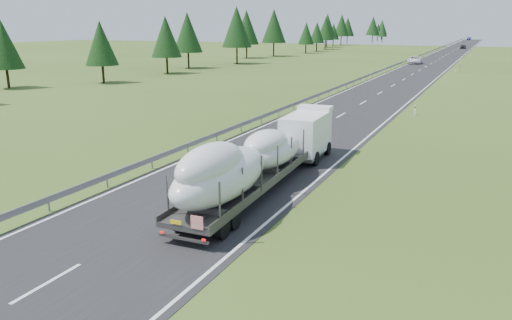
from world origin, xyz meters
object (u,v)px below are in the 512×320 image
at_px(boat_truck, 258,156).
at_px(distant_van, 415,60).
at_px(distant_car_dark, 463,47).
at_px(highway_sign, 461,62).
at_px(distant_car_blue, 469,39).

distance_m(boat_truck, distant_van, 95.35).
xyz_separation_m(boat_truck, distant_car_dark, (-0.73, 175.62, -1.23)).
bearing_deg(highway_sign, distant_van, 120.43).
distance_m(boat_truck, distant_car_blue, 284.62).
distance_m(highway_sign, distant_car_dark, 98.67).
relative_size(highway_sign, distant_car_blue, 0.55).
height_order(boat_truck, distant_van, boat_truck).
bearing_deg(distant_car_blue, distant_car_dark, -83.49).
bearing_deg(distant_car_dark, distant_car_blue, 97.33).
xyz_separation_m(distant_van, distant_car_dark, (5.09, 80.45, -0.13)).
relative_size(boat_truck, distant_van, 2.90).
relative_size(highway_sign, boat_truck, 0.15).
bearing_deg(boat_truck, highway_sign, 86.45).
bearing_deg(distant_car_blue, highway_sign, -82.88).
height_order(boat_truck, distant_car_dark, boat_truck).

